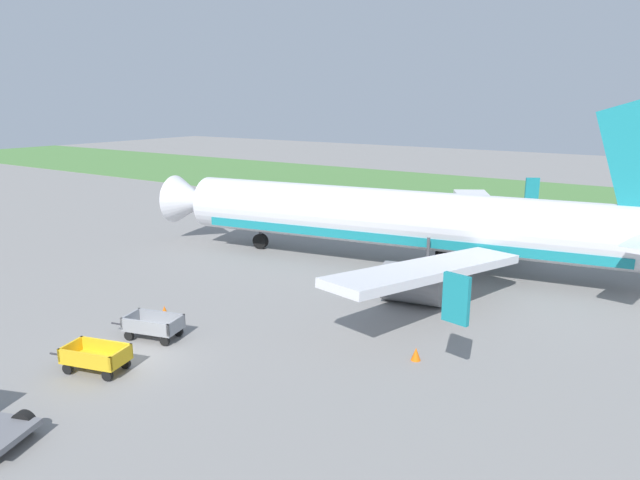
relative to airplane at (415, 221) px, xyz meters
The scene contains 7 objects.
ground_plane 19.77m from the airplane, 101.54° to the right, with size 220.00×220.00×0.00m, color gray.
grass_strip 32.19m from the airplane, 97.01° to the left, with size 220.00×28.00×0.06m, color #518442.
airplane is the anchor object (origin of this frame).
baggage_cart_nearest 21.32m from the airplane, 101.47° to the right, with size 3.62×2.03×1.07m.
baggage_cart_second_in_row 18.10m from the airplane, 105.92° to the right, with size 3.62×2.01×1.07m.
traffic_cone_near_plane 16.81m from the airplane, 112.60° to the right, with size 0.51×0.51×0.67m, color orange.
traffic_cone_mid_apron 14.29m from the airplane, 64.57° to the right, with size 0.42×0.42×0.55m, color orange.
Camera 1 is at (19.09, -14.30, 10.65)m, focal length 32.43 mm.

